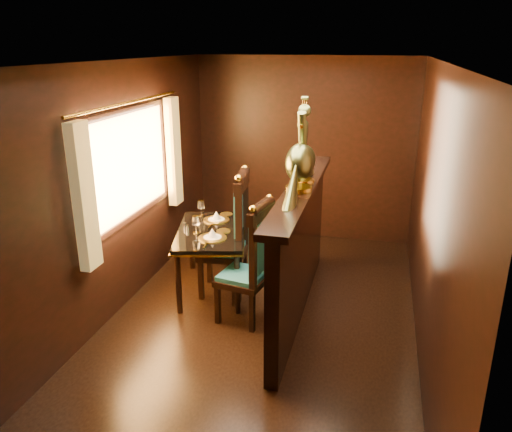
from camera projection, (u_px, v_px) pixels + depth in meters
The scene contains 8 objects.
ground at pixel (261, 322), 5.01m from camera, with size 5.00×5.00×0.00m, color black.
room_shell at pixel (253, 167), 4.53m from camera, with size 3.04×5.04×2.52m.
partition at pixel (299, 248), 4.98m from camera, with size 0.26×2.70×1.36m.
dining_table at pixel (211, 235), 5.49m from camera, with size 1.02×1.36×0.92m.
chair_left at pixel (254, 260), 4.82m from camera, with size 0.54×0.56×1.29m.
chair_right at pixel (234, 231), 5.37m from camera, with size 0.56×0.59×1.42m.
peacock_left at pixel (300, 146), 4.47m from camera, with size 0.26×0.70×0.84m, color #194D3B, non-canonical shape.
peacock_right at pixel (305, 147), 4.76m from camera, with size 0.22×0.59×0.70m, color #194D3B, non-canonical shape.
Camera 1 is at (1.03, -4.26, 2.66)m, focal length 35.00 mm.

